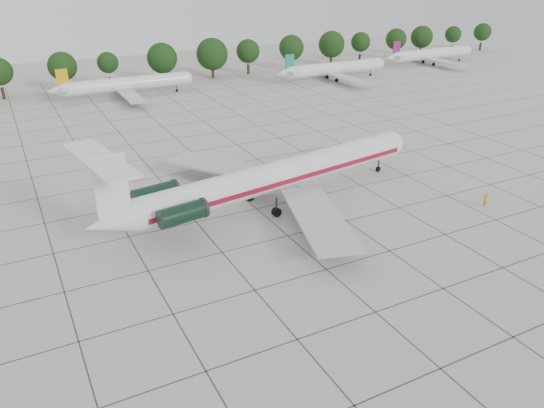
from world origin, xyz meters
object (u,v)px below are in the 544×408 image
(bg_airliner_c, at_px, (127,84))
(bg_airliner_d, at_px, (335,68))
(bg_airliner_e, at_px, (431,54))
(ground_crew, at_px, (485,200))
(main_airliner, at_px, (267,178))

(bg_airliner_c, relative_size, bg_airliner_d, 1.00)
(bg_airliner_d, xyz_separation_m, bg_airliner_e, (37.35, 5.46, 0.00))
(ground_crew, height_order, bg_airliner_c, bg_airliner_c)
(bg_airliner_c, bearing_deg, ground_crew, -71.87)
(main_airliner, relative_size, bg_airliner_d, 1.65)
(main_airliner, xyz_separation_m, bg_airliner_c, (-1.48, 65.87, -0.97))
(bg_airliner_c, bearing_deg, bg_airliner_e, -0.32)
(bg_airliner_d, height_order, bg_airliner_e, same)
(ground_crew, xyz_separation_m, bg_airliner_e, (63.05, 78.03, 1.95))
(main_airliner, relative_size, ground_crew, 24.29)
(bg_airliner_d, bearing_deg, main_airliner, -129.81)
(main_airliner, height_order, bg_airliner_c, main_airliner)
(bg_airliner_c, relative_size, bg_airliner_e, 1.00)
(main_airliner, xyz_separation_m, ground_crew, (24.23, -12.65, -2.92))
(bg_airliner_d, bearing_deg, ground_crew, -109.50)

